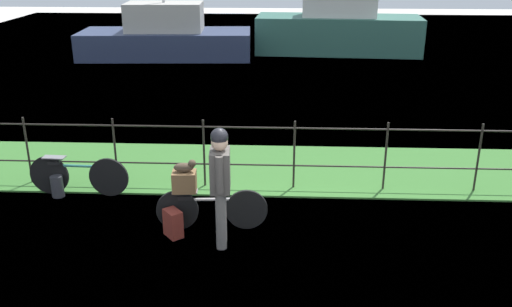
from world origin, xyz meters
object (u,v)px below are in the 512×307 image
at_px(bicycle_parked, 78,175).
at_px(cyclist_person, 220,177).
at_px(bicycle_main, 211,209).
at_px(moored_boat_near, 166,37).
at_px(backpack_on_paving, 173,223).
at_px(moored_boat_mid, 338,25).
at_px(terrier_dog, 185,167).
at_px(mooring_bollard, 57,186).
at_px(wooden_crate, 184,181).

bearing_deg(bicycle_parked, cyclist_person, -31.09).
height_order(bicycle_main, moored_boat_near, moored_boat_near).
distance_m(backpack_on_paving, moored_boat_mid, 14.81).
relative_size(backpack_on_paving, bicycle_parked, 0.24).
relative_size(bicycle_parked, moored_boat_mid, 0.27).
height_order(bicycle_main, backpack_on_paving, bicycle_main).
distance_m(terrier_dog, cyclist_person, 0.67).
height_order(terrier_dog, moored_boat_near, moored_boat_near).
bearing_deg(backpack_on_paving, mooring_bollard, -159.38).
distance_m(backpack_on_paving, mooring_bollard, 2.46).
xyz_separation_m(cyclist_person, mooring_bollard, (-2.84, 1.42, -0.82)).
bearing_deg(bicycle_parked, mooring_bollard, -162.60).
bearing_deg(bicycle_main, moored_boat_near, 103.98).
bearing_deg(cyclist_person, moored_boat_mid, 78.86).
height_order(terrier_dog, backpack_on_paving, terrier_dog).
bearing_deg(mooring_bollard, cyclist_person, -26.53).
height_order(mooring_bollard, moored_boat_near, moored_boat_near).
height_order(cyclist_person, mooring_bollard, cyclist_person).
bearing_deg(wooden_crate, mooring_bollard, 156.22).
xyz_separation_m(bicycle_parked, moored_boat_mid, (5.38, 13.02, 0.67)).
distance_m(backpack_on_paving, bicycle_parked, 2.25).
bearing_deg(mooring_bollard, moored_boat_near, 92.78).
xyz_separation_m(moored_boat_near, moored_boat_mid, (6.28, 1.19, 0.31)).
bearing_deg(terrier_dog, bicycle_main, 4.06).
relative_size(bicycle_main, terrier_dog, 5.00).
distance_m(wooden_crate, mooring_bollard, 2.56).
relative_size(wooden_crate, mooring_bollard, 0.93).
bearing_deg(wooden_crate, terrier_dog, 4.06).
xyz_separation_m(bicycle_main, backpack_on_paving, (-0.50, -0.24, -0.12)).
bearing_deg(backpack_on_paving, moored_boat_near, 152.05).
height_order(terrier_dog, bicycle_parked, terrier_dog).
distance_m(cyclist_person, moored_boat_mid, 14.82).
xyz_separation_m(mooring_bollard, moored_boat_mid, (5.70, 13.13, 0.84)).
height_order(wooden_crate, moored_boat_near, moored_boat_near).
distance_m(terrier_dog, bicycle_parked, 2.36).
relative_size(terrier_dog, moored_boat_mid, 0.05).
relative_size(wooden_crate, backpack_on_paving, 0.83).
bearing_deg(terrier_dog, mooring_bollard, 156.49).
relative_size(bicycle_main, moored_boat_mid, 0.26).
bearing_deg(bicycle_main, backpack_on_paving, -154.47).
distance_m(terrier_dog, moored_boat_near, 13.26).
xyz_separation_m(bicycle_main, cyclist_person, (0.20, -0.44, 0.68)).
relative_size(backpack_on_paving, mooring_bollard, 1.12).
bearing_deg(cyclist_person, moored_boat_near, 104.36).
relative_size(moored_boat_near, moored_boat_mid, 1.00).
bearing_deg(moored_boat_mid, terrier_dog, -103.51).
bearing_deg(wooden_crate, bicycle_parked, 150.56).
xyz_separation_m(bicycle_main, moored_boat_mid, (3.07, 14.11, 0.70)).
distance_m(bicycle_main, bicycle_parked, 2.55).
xyz_separation_m(terrier_dog, moored_boat_mid, (3.40, 14.13, 0.04)).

